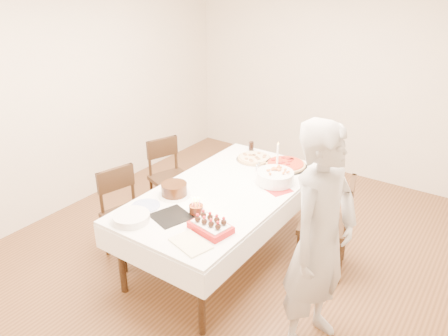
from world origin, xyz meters
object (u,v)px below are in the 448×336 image
Objects in this scene: chair_left_savory at (172,179)px; birthday_cake at (196,206)px; pizza_white at (254,158)px; pasta_bowl at (275,177)px; chair_left_dessert at (129,216)px; person at (320,241)px; chair_right_savory at (324,225)px; cola_glass at (251,146)px; dining_table at (224,224)px; strawberry_box at (211,226)px; taper_candle at (277,158)px; pizza_pepperoni at (285,165)px; layer_cake at (174,190)px.

birthday_cake is (1.02, -0.84, 0.38)m from chair_left_savory.
chair_left_savory reaches higher than pizza_white.
chair_left_savory is 2.51× the size of pasta_bowl.
chair_left_dessert reaches higher than pasta_bowl.
person reaches higher than pizza_white.
cola_glass is at bearing 138.01° from chair_right_savory.
strawberry_box reaches higher than dining_table.
taper_candle reaches higher than strawberry_box.
pasta_bowl is (0.32, 0.40, 0.44)m from dining_table.
pizza_pepperoni is 1.37× the size of strawberry_box.
chair_left_dessert is at bearing -177.89° from birthday_cake.
chair_right_savory is 7.19× the size of birthday_cake.
taper_candle is 1.09m from birthday_cake.
chair_left_dessert is at bearing -165.91° from chair_right_savory.
dining_table is 0.95m from chair_right_savory.
layer_cake is (-1.48, 0.14, -0.09)m from person.
chair_left_savory is 1.02m from layer_cake.
dining_table is at bearing -105.47° from pizza_pepperoni.
pizza_white and pizza_pepperoni have the same top height.
chair_right_savory reaches higher than strawberry_box.
birthday_cake reaches higher than layer_cake.
pizza_pepperoni is 1.27× the size of taper_candle.
chair_left_savory is 6.75× the size of birthday_cake.
chair_left_dessert is 1.47m from pasta_bowl.
dining_table is 0.84m from taper_candle.
chair_left_savory is 2.33m from person.
layer_cake reaches higher than pizza_white.
chair_right_savory is at bearing -1.34° from pasta_bowl.
person is 2.08m from cola_glass.
taper_candle is (-0.92, 1.06, 0.03)m from person.
strawberry_box is (-0.86, -0.14, -0.11)m from person.
pasta_bowl is 1.19× the size of layer_cake.
taper_candle is at bearing -26.11° from pizza_white.
pizza_pepperoni is 0.56m from cola_glass.
birthday_cake is (-1.11, -0.00, -0.07)m from person.
dining_table is 0.93m from pizza_pepperoni.
layer_cake is at bearing 155.33° from strawberry_box.
strawberry_box is at bearing -28.85° from birthday_cake.
dining_table is 2.38× the size of chair_left_savory.
chair_right_savory is 2.69× the size of taper_candle.
layer_cake is at bearing -115.26° from pizza_pepperoni.
pasta_bowl reaches higher than pizza_pepperoni.
chair_left_dessert reaches higher than birthday_cake.
pizza_pepperoni is 3.40× the size of birthday_cake.
layer_cake reaches higher than strawberry_box.
birthday_cake is at bearing -163.64° from chair_left_dessert.
dining_table is 1.36m from person.
cola_glass is at bearing 161.60° from pizza_pepperoni.
chair_left_dessert is 8.87× the size of cola_glass.
cola_glass is 1.73m from strawberry_box.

